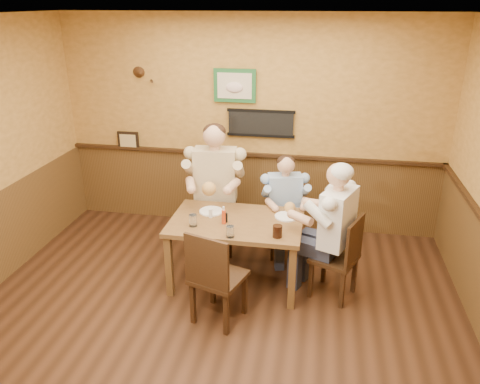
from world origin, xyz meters
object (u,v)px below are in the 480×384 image
(cola_tumbler, at_px, (277,231))
(diner_tan_shirt, at_px, (216,196))
(water_glass_mid, at_px, (230,232))
(salt_shaker, at_px, (211,213))
(diner_white_elder, at_px, (336,239))
(dining_table, at_px, (236,228))
(chair_back_right, at_px, (283,225))
(water_glass_left, at_px, (193,220))
(chair_back_left, at_px, (216,212))
(hot_sauce_bottle, at_px, (224,216))
(chair_near_side, at_px, (219,275))
(pepper_shaker, at_px, (226,218))
(diner_blue_polo, at_px, (284,212))
(chair_right_end, at_px, (335,256))

(cola_tumbler, bearing_deg, diner_tan_shirt, 131.38)
(water_glass_mid, xyz_separation_m, salt_shaker, (-0.30, 0.41, -0.01))
(diner_tan_shirt, relative_size, diner_white_elder, 1.10)
(diner_white_elder, height_order, water_glass_mid, diner_white_elder)
(water_glass_mid, bearing_deg, dining_table, 91.74)
(cola_tumbler, distance_m, salt_shaker, 0.82)
(chair_back_right, height_order, water_glass_mid, water_glass_mid)
(water_glass_left, bearing_deg, chair_back_left, 87.47)
(cola_tumbler, xyz_separation_m, hot_sauce_bottle, (-0.58, 0.20, 0.02))
(chair_back_right, bearing_deg, chair_near_side, -123.40)
(hot_sauce_bottle, xyz_separation_m, salt_shaker, (-0.17, 0.12, -0.04))
(cola_tumbler, bearing_deg, water_glass_left, 174.44)
(diner_white_elder, relative_size, pepper_shaker, 13.03)
(chair_back_right, distance_m, pepper_shaker, 1.01)
(diner_blue_polo, bearing_deg, pepper_shaker, -139.99)
(chair_back_right, bearing_deg, diner_white_elder, -65.59)
(chair_near_side, distance_m, diner_white_elder, 1.26)
(pepper_shaker, bearing_deg, diner_white_elder, -0.71)
(chair_right_end, height_order, diner_tan_shirt, diner_tan_shirt)
(water_glass_mid, bearing_deg, cola_tumbler, 10.48)
(dining_table, xyz_separation_m, diner_tan_shirt, (-0.38, 0.66, 0.07))
(hot_sauce_bottle, bearing_deg, salt_shaker, 144.32)
(chair_back_right, height_order, chair_near_side, chair_near_side)
(salt_shaker, bearing_deg, diner_tan_shirt, 98.08)
(diner_tan_shirt, height_order, cola_tumbler, diner_tan_shirt)
(chair_right_end, bearing_deg, diner_blue_polo, -119.28)
(chair_back_left, relative_size, diner_blue_polo, 0.89)
(cola_tumbler, bearing_deg, chair_right_end, 21.13)
(diner_white_elder, height_order, pepper_shaker, diner_white_elder)
(diner_tan_shirt, height_order, pepper_shaker, diner_tan_shirt)
(chair_back_left, distance_m, chair_near_side, 1.38)
(diner_tan_shirt, xyz_separation_m, salt_shaker, (0.09, -0.64, 0.07))
(cola_tumbler, height_order, salt_shaker, cola_tumbler)
(chair_back_left, xyz_separation_m, diner_tan_shirt, (-0.00, 0.00, 0.22))
(chair_near_side, xyz_separation_m, diner_white_elder, (1.09, 0.61, 0.17))
(diner_tan_shirt, distance_m, pepper_shaker, 0.77)
(dining_table, distance_m, hot_sauce_bottle, 0.23)
(chair_back_right, bearing_deg, cola_tumbler, -102.56)
(chair_back_left, xyz_separation_m, hot_sauce_bottle, (0.26, -0.76, 0.33))
(water_glass_left, bearing_deg, water_glass_mid, -21.84)
(diner_tan_shirt, distance_m, water_glass_mid, 1.12)
(pepper_shaker, bearing_deg, chair_back_left, 110.78)
(salt_shaker, height_order, pepper_shaker, pepper_shaker)
(water_glass_mid, bearing_deg, pepper_shaker, 109.42)
(diner_blue_polo, relative_size, water_glass_mid, 9.73)
(chair_right_end, distance_m, hot_sauce_bottle, 1.22)
(diner_white_elder, xyz_separation_m, water_glass_left, (-1.47, -0.14, 0.15))
(chair_back_left, xyz_separation_m, cola_tumbler, (0.85, -0.96, 0.30))
(chair_back_right, distance_m, chair_right_end, 0.98)
(chair_back_right, distance_m, cola_tumbler, 1.07)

